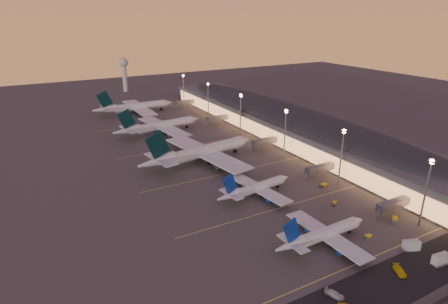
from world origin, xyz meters
TOP-DOWN VIEW (x-y plane):
  - ground at (0.00, 0.00)m, footprint 700.00×700.00m
  - airliner_narrow_south at (-3.23, -31.57)m, footprint 38.28×34.09m
  - airliner_narrow_north at (-3.33, 8.55)m, footprint 38.29×34.44m
  - airliner_wide_near at (-7.33, 53.86)m, footprint 68.02×62.65m
  - airliner_wide_mid at (-8.81, 111.67)m, footprint 59.86×55.00m
  - airliner_wide_far at (-7.68, 169.48)m, footprint 61.77×56.03m
  - terminal_building at (61.84, 72.47)m, footprint 56.35×255.00m
  - light_masts at (36.00, 65.00)m, footprint 2.20×217.20m
  - radar_tower at (10.00, 260.00)m, footprint 9.00×9.00m
  - service_lane at (0.00, -56.00)m, footprint 260.00×16.00m
  - lane_markings at (0.00, 40.00)m, footprint 90.00×180.36m
  - baggage_tug_a at (13.48, -36.32)m, footprint 3.30×1.67m
  - baggage_tug_b at (30.98, -33.67)m, footprint 4.32×3.76m
  - baggage_tug_c at (28.65, 1.51)m, footprint 4.21×2.07m
  - catering_truck_a at (20.40, -48.27)m, footprint 6.24×4.26m
  - catering_truck_b at (21.60, -57.45)m, footprint 6.33×3.09m
  - baggage_tug_d at (20.49, -13.51)m, footprint 3.52×2.99m
  - service_van_c at (-17.47, -52.14)m, footprint 4.23×5.81m
  - service_van_d at (6.68, -54.19)m, footprint 4.47×5.96m

SIDE VIEW (x-z plane):
  - ground at x=0.00m, z-range 0.00..0.00m
  - service_lane at x=0.00m, z-range 0.00..0.01m
  - lane_markings at x=0.00m, z-range 0.01..0.01m
  - baggage_tug_a at x=13.48m, z-range -0.04..0.90m
  - baggage_tug_d at x=20.49m, z-range -0.04..0.96m
  - baggage_tug_c at x=28.65m, z-range -0.05..1.16m
  - baggage_tug_b at x=30.98m, z-range -0.05..1.19m
  - service_van_c at x=-17.47m, z-range 0.00..1.56m
  - service_van_d at x=6.68m, z-range 0.00..1.61m
  - catering_truck_a at x=20.40m, z-range -0.11..3.17m
  - catering_truck_b at x=21.60m, z-range -0.11..3.31m
  - airliner_narrow_north at x=-3.33m, z-range -3.30..10.37m
  - airliner_narrow_south at x=-3.23m, z-range -3.31..10.40m
  - airliner_wide_mid at x=-8.81m, z-range -4.65..14.51m
  - airliner_wide_far at x=-7.68m, z-range -4.81..15.02m
  - airliner_wide_near at x=-7.33m, z-range -5.29..16.51m
  - terminal_building at x=61.84m, z-range 0.05..17.51m
  - light_masts at x=36.00m, z-range 4.60..30.50m
  - radar_tower at x=10.00m, z-range 5.62..38.12m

